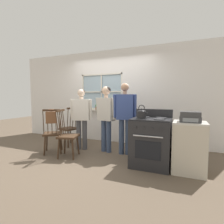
# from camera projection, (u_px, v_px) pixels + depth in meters

# --- Properties ---
(ground_plane) EXTENTS (16.00, 16.00, 0.00)m
(ground_plane) POSITION_uv_depth(u_px,v_px,m) (88.00, 155.00, 4.00)
(ground_plane) COLOR brown
(wall_back) EXTENTS (6.40, 0.16, 2.70)m
(wall_back) POSITION_uv_depth(u_px,v_px,m) (112.00, 97.00, 5.16)
(wall_back) COLOR white
(wall_back) RESTS_ON ground_plane
(chair_by_window) EXTENTS (0.57, 0.57, 1.06)m
(chair_by_window) POSITION_uv_depth(u_px,v_px,m) (53.00, 133.00, 4.14)
(chair_by_window) COLOR #3D2819
(chair_by_window) RESTS_ON ground_plane
(chair_near_wall) EXTENTS (0.49, 0.51, 1.06)m
(chair_near_wall) POSITION_uv_depth(u_px,v_px,m) (70.00, 128.00, 4.80)
(chair_near_wall) COLOR #3D2819
(chair_near_wall) RESTS_ON ground_plane
(chair_center_cluster) EXTENTS (0.50, 0.51, 1.06)m
(chair_center_cluster) POSITION_uv_depth(u_px,v_px,m) (67.00, 136.00, 3.88)
(chair_center_cluster) COLOR #3D2819
(chair_center_cluster) RESTS_ON ground_plane
(person_elderly_left) EXTENTS (0.56, 0.33, 1.53)m
(person_elderly_left) POSITION_uv_depth(u_px,v_px,m) (81.00, 114.00, 4.40)
(person_elderly_left) COLOR #4C4C51
(person_elderly_left) RESTS_ON ground_plane
(person_teen_center) EXTENTS (0.57, 0.29, 1.58)m
(person_teen_center) POSITION_uv_depth(u_px,v_px,m) (106.00, 112.00, 4.19)
(person_teen_center) COLOR #384766
(person_teen_center) RESTS_ON ground_plane
(person_adult_right) EXTENTS (0.54, 0.31, 1.64)m
(person_adult_right) POSITION_uv_depth(u_px,v_px,m) (125.00, 112.00, 4.01)
(person_adult_right) COLOR #384766
(person_adult_right) RESTS_ON ground_plane
(stove) EXTENTS (0.73, 0.68, 1.08)m
(stove) POSITION_uv_depth(u_px,v_px,m) (151.00, 142.00, 3.36)
(stove) COLOR #232326
(stove) RESTS_ON ground_plane
(kettle) EXTENTS (0.21, 0.17, 0.25)m
(kettle) POSITION_uv_depth(u_px,v_px,m) (141.00, 113.00, 3.25)
(kettle) COLOR black
(kettle) RESTS_ON stove
(potted_plant) EXTENTS (0.14, 0.13, 0.35)m
(potted_plant) POSITION_uv_depth(u_px,v_px,m) (97.00, 106.00, 5.28)
(potted_plant) COLOR #935B3D
(potted_plant) RESTS_ON wall_back
(handbag) EXTENTS (0.25, 0.25, 0.31)m
(handbag) POSITION_uv_depth(u_px,v_px,m) (51.00, 117.00, 3.87)
(handbag) COLOR brown
(handbag) RESTS_ON chair_by_window
(side_counter) EXTENTS (0.55, 0.50, 0.90)m
(side_counter) POSITION_uv_depth(u_px,v_px,m) (189.00, 147.00, 3.06)
(side_counter) COLOR beige
(side_counter) RESTS_ON ground_plane
(stereo) EXTENTS (0.34, 0.29, 0.18)m
(stereo) POSITION_uv_depth(u_px,v_px,m) (190.00, 117.00, 3.00)
(stereo) COLOR #38383A
(stereo) RESTS_ON side_counter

